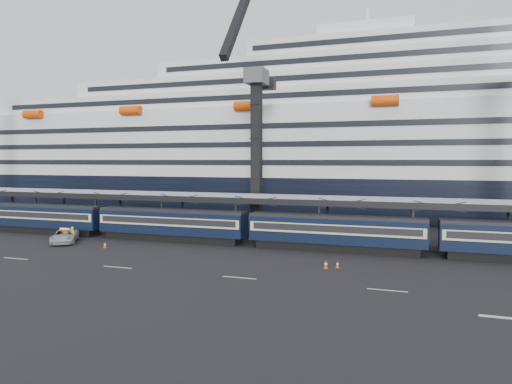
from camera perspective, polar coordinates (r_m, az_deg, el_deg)
ground at (r=40.71m, az=19.16°, el=-10.29°), size 260.00×260.00×0.00m
train at (r=50.22m, az=13.70°, el=-4.93°), size 133.05×3.00×4.05m
canopy at (r=53.69m, az=19.04°, el=-1.18°), size 130.00×6.25×5.53m
cruise_ship at (r=85.50m, az=18.11°, el=5.44°), size 214.09×28.84×34.00m
crane_dark_near at (r=61.17m, az=-0.06°, el=5.91°), size 4.50×17.75×35.08m
pickup_truck at (r=59.53m, az=-22.80°, el=-5.10°), size 5.24×6.26×1.59m
worker at (r=59.23m, az=-21.93°, el=-4.97°), size 0.79×0.61×1.92m
traffic_cone_a at (r=54.56m, az=-18.36°, el=-6.27°), size 0.36×0.36×0.72m
traffic_cone_b at (r=60.74m, az=-23.70°, el=-5.37°), size 0.37×0.37×0.74m
traffic_cone_c at (r=42.73m, az=8.72°, el=-8.90°), size 0.40×0.40×0.79m
traffic_cone_d at (r=43.11m, az=10.15°, el=-8.88°), size 0.34×0.34×0.67m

